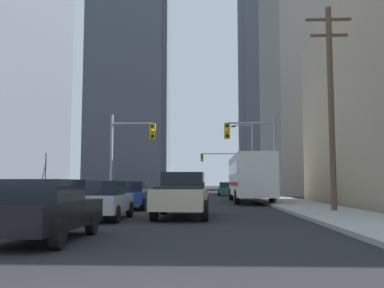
{
  "coord_description": "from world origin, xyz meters",
  "views": [
    {
      "loc": [
        0.99,
        -4.26,
        1.43
      ],
      "look_at": [
        0.0,
        22.49,
        3.9
      ],
      "focal_mm": 39.68,
      "sensor_mm": 36.0,
      "label": 1
    }
  ],
  "objects_px": {
    "sedan_grey": "(173,188)",
    "traffic_signal_far_right": "(223,163)",
    "sedan_green": "(227,189)",
    "traffic_signal_near_left": "(130,144)",
    "sedan_blue": "(131,195)",
    "city_bus": "(249,176)",
    "sedan_black": "(43,210)",
    "traffic_signal_near_right": "(253,144)",
    "pickup_truck_beige": "(182,195)",
    "sedan_silver": "(102,200)"
  },
  "relations": [
    {
      "from": "pickup_truck_beige",
      "to": "traffic_signal_far_right",
      "type": "height_order",
      "value": "traffic_signal_far_right"
    },
    {
      "from": "city_bus",
      "to": "sedan_blue",
      "type": "distance_m",
      "value": 11.36
    },
    {
      "from": "sedan_blue",
      "to": "traffic_signal_near_right",
      "type": "xyz_separation_m",
      "value": [
        7.22,
        4.65,
        3.25
      ]
    },
    {
      "from": "sedan_black",
      "to": "sedan_silver",
      "type": "bearing_deg",
      "value": 90.56
    },
    {
      "from": "city_bus",
      "to": "sedan_blue",
      "type": "xyz_separation_m",
      "value": [
        -7.35,
        -8.58,
        -1.16
      ]
    },
    {
      "from": "sedan_blue",
      "to": "traffic_signal_near_right",
      "type": "bearing_deg",
      "value": 32.77
    },
    {
      "from": "city_bus",
      "to": "sedan_silver",
      "type": "distance_m",
      "value": 17.02
    },
    {
      "from": "traffic_signal_near_left",
      "to": "traffic_signal_far_right",
      "type": "bearing_deg",
      "value": 76.34
    },
    {
      "from": "city_bus",
      "to": "sedan_blue",
      "type": "bearing_deg",
      "value": -130.58
    },
    {
      "from": "traffic_signal_far_right",
      "to": "traffic_signal_near_left",
      "type": "bearing_deg",
      "value": -103.66
    },
    {
      "from": "pickup_truck_beige",
      "to": "sedan_black",
      "type": "relative_size",
      "value": 1.28
    },
    {
      "from": "sedan_silver",
      "to": "sedan_blue",
      "type": "xyz_separation_m",
      "value": [
        -0.08,
        6.76,
        0.0
      ]
    },
    {
      "from": "sedan_green",
      "to": "pickup_truck_beige",
      "type": "bearing_deg",
      "value": -96.05
    },
    {
      "from": "city_bus",
      "to": "sedan_green",
      "type": "relative_size",
      "value": 2.7
    },
    {
      "from": "sedan_black",
      "to": "sedan_grey",
      "type": "distance_m",
      "value": 41.93
    },
    {
      "from": "sedan_black",
      "to": "sedan_blue",
      "type": "distance_m",
      "value": 12.86
    },
    {
      "from": "pickup_truck_beige",
      "to": "traffic_signal_far_right",
      "type": "xyz_separation_m",
      "value": [
        3.1,
        39.48,
        3.19
      ]
    },
    {
      "from": "sedan_grey",
      "to": "traffic_signal_near_right",
      "type": "bearing_deg",
      "value": -73.52
    },
    {
      "from": "traffic_signal_near_right",
      "to": "traffic_signal_far_right",
      "type": "relative_size",
      "value": 1.0
    },
    {
      "from": "city_bus",
      "to": "traffic_signal_near_left",
      "type": "bearing_deg",
      "value": -154.55
    },
    {
      "from": "traffic_signal_near_left",
      "to": "traffic_signal_near_right",
      "type": "bearing_deg",
      "value": 0.0
    },
    {
      "from": "sedan_grey",
      "to": "traffic_signal_far_right",
      "type": "xyz_separation_m",
      "value": [
        6.27,
        5.11,
        3.35
      ]
    },
    {
      "from": "sedan_silver",
      "to": "pickup_truck_beige",
      "type": "bearing_deg",
      "value": 25.46
    },
    {
      "from": "sedan_blue",
      "to": "traffic_signal_far_right",
      "type": "relative_size",
      "value": 0.7
    },
    {
      "from": "city_bus",
      "to": "traffic_signal_near_left",
      "type": "distance_m",
      "value": 9.39
    },
    {
      "from": "sedan_black",
      "to": "sedan_green",
      "type": "xyz_separation_m",
      "value": [
        6.23,
        37.86,
        0.0
      ]
    },
    {
      "from": "city_bus",
      "to": "traffic_signal_near_right",
      "type": "xyz_separation_m",
      "value": [
        -0.13,
        -3.94,
        2.1
      ]
    },
    {
      "from": "sedan_green",
      "to": "sedan_grey",
      "type": "bearing_deg",
      "value": 147.47
    },
    {
      "from": "sedan_black",
      "to": "traffic_signal_near_right",
      "type": "height_order",
      "value": "traffic_signal_near_right"
    },
    {
      "from": "sedan_blue",
      "to": "sedan_grey",
      "type": "xyz_separation_m",
      "value": [
        -0.01,
        29.07,
        0.0
      ]
    },
    {
      "from": "sedan_green",
      "to": "traffic_signal_near_left",
      "type": "relative_size",
      "value": 0.71
    },
    {
      "from": "sedan_black",
      "to": "sedan_green",
      "type": "bearing_deg",
      "value": 80.66
    },
    {
      "from": "sedan_blue",
      "to": "sedan_grey",
      "type": "relative_size",
      "value": 0.99
    },
    {
      "from": "sedan_black",
      "to": "sedan_silver",
      "type": "distance_m",
      "value": 6.1
    },
    {
      "from": "sedan_green",
      "to": "city_bus",
      "type": "bearing_deg",
      "value": -86.56
    },
    {
      "from": "sedan_black",
      "to": "sedan_blue",
      "type": "height_order",
      "value": "same"
    },
    {
      "from": "sedan_green",
      "to": "traffic_signal_near_right",
      "type": "xyz_separation_m",
      "value": [
        0.85,
        -20.36,
        3.25
      ]
    },
    {
      "from": "pickup_truck_beige",
      "to": "sedan_black",
      "type": "distance_m",
      "value": 8.15
    },
    {
      "from": "sedan_black",
      "to": "traffic_signal_near_right",
      "type": "relative_size",
      "value": 0.71
    },
    {
      "from": "sedan_silver",
      "to": "sedan_grey",
      "type": "height_order",
      "value": "same"
    },
    {
      "from": "sedan_silver",
      "to": "sedan_grey",
      "type": "bearing_deg",
      "value": 90.14
    },
    {
      "from": "sedan_grey",
      "to": "traffic_signal_near_left",
      "type": "distance_m",
      "value": 24.66
    },
    {
      "from": "city_bus",
      "to": "traffic_signal_near_left",
      "type": "xyz_separation_m",
      "value": [
        -8.27,
        -3.94,
        2.08
      ]
    },
    {
      "from": "city_bus",
      "to": "sedan_black",
      "type": "height_order",
      "value": "city_bus"
    },
    {
      "from": "traffic_signal_near_left",
      "to": "traffic_signal_near_right",
      "type": "height_order",
      "value": "same"
    },
    {
      "from": "city_bus",
      "to": "traffic_signal_near_right",
      "type": "height_order",
      "value": "traffic_signal_near_right"
    },
    {
      "from": "sedan_black",
      "to": "sedan_green",
      "type": "height_order",
      "value": "same"
    },
    {
      "from": "sedan_blue",
      "to": "traffic_signal_near_left",
      "type": "xyz_separation_m",
      "value": [
        -0.92,
        4.65,
        3.23
      ]
    },
    {
      "from": "sedan_grey",
      "to": "traffic_signal_near_right",
      "type": "relative_size",
      "value": 0.7
    },
    {
      "from": "sedan_silver",
      "to": "sedan_grey",
      "type": "relative_size",
      "value": 1.0
    }
  ]
}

